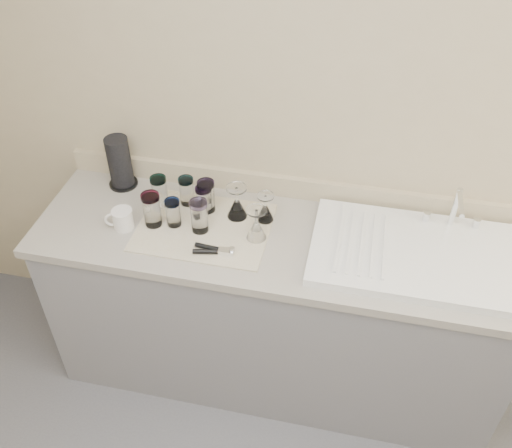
% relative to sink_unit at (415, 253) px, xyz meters
% --- Properties ---
extents(room_envelope, '(3.54, 3.50, 2.52)m').
position_rel_sink_unit_xyz_m(room_envelope, '(-0.55, -1.20, 0.64)').
color(room_envelope, '#55545A').
rests_on(room_envelope, ground).
extents(counter_unit, '(2.06, 0.62, 0.90)m').
position_rel_sink_unit_xyz_m(counter_unit, '(-0.55, -0.00, -0.47)').
color(counter_unit, slate).
rests_on(counter_unit, ground).
extents(sink_unit, '(0.82, 0.50, 0.22)m').
position_rel_sink_unit_xyz_m(sink_unit, '(0.00, 0.00, 0.00)').
color(sink_unit, white).
rests_on(sink_unit, counter_unit).
extents(dish_towel, '(0.55, 0.42, 0.01)m').
position_rel_sink_unit_xyz_m(dish_towel, '(-0.87, -0.01, -0.02)').
color(dish_towel, silver).
rests_on(dish_towel, counter_unit).
extents(tumbler_teal, '(0.07, 0.07, 0.14)m').
position_rel_sink_unit_xyz_m(tumbler_teal, '(-1.10, 0.10, 0.06)').
color(tumbler_teal, white).
rests_on(tumbler_teal, dish_towel).
extents(tumbler_cyan, '(0.07, 0.07, 0.13)m').
position_rel_sink_unit_xyz_m(tumbler_cyan, '(-0.98, 0.13, 0.06)').
color(tumbler_cyan, white).
rests_on(tumbler_cyan, dish_towel).
extents(tumbler_purple, '(0.07, 0.07, 0.15)m').
position_rel_sink_unit_xyz_m(tumbler_purple, '(-0.89, 0.10, 0.06)').
color(tumbler_purple, white).
rests_on(tumbler_purple, dish_towel).
extents(tumbler_magenta, '(0.08, 0.08, 0.15)m').
position_rel_sink_unit_xyz_m(tumbler_magenta, '(-1.08, -0.04, 0.07)').
color(tumbler_magenta, white).
rests_on(tumbler_magenta, dish_towel).
extents(tumbler_blue, '(0.06, 0.06, 0.13)m').
position_rel_sink_unit_xyz_m(tumbler_blue, '(-1.00, -0.02, 0.05)').
color(tumbler_blue, white).
rests_on(tumbler_blue, dish_towel).
extents(tumbler_lavender, '(0.07, 0.07, 0.15)m').
position_rel_sink_unit_xyz_m(tumbler_lavender, '(-0.88, -0.03, 0.06)').
color(tumbler_lavender, white).
rests_on(tumbler_lavender, dish_towel).
extents(tumbler_extra, '(0.07, 0.07, 0.13)m').
position_rel_sink_unit_xyz_m(tumbler_extra, '(-0.90, 0.08, 0.05)').
color(tumbler_extra, white).
rests_on(tumbler_extra, dish_towel).
extents(goblet_back_left, '(0.09, 0.09, 0.15)m').
position_rel_sink_unit_xyz_m(goblet_back_left, '(-0.75, 0.09, 0.04)').
color(goblet_back_left, white).
rests_on(goblet_back_left, dish_towel).
extents(goblet_back_right, '(0.07, 0.07, 0.13)m').
position_rel_sink_unit_xyz_m(goblet_back_right, '(-0.63, 0.09, 0.03)').
color(goblet_back_right, white).
rests_on(goblet_back_right, dish_towel).
extents(goblet_front_right, '(0.08, 0.08, 0.15)m').
position_rel_sink_unit_xyz_m(goblet_front_right, '(-0.64, -0.03, 0.04)').
color(goblet_front_right, white).
rests_on(goblet_front_right, dish_towel).
extents(can_opener, '(0.17, 0.06, 0.02)m').
position_rel_sink_unit_xyz_m(can_opener, '(-0.79, -0.15, -0.00)').
color(can_opener, silver).
rests_on(can_opener, dish_towel).
extents(white_mug, '(0.13, 0.11, 0.09)m').
position_rel_sink_unit_xyz_m(white_mug, '(-1.20, -0.08, 0.03)').
color(white_mug, silver).
rests_on(white_mug, counter_unit).
extents(paper_towel_roll, '(0.13, 0.13, 0.25)m').
position_rel_sink_unit_xyz_m(paper_towel_roll, '(-1.32, 0.20, 0.10)').
color(paper_towel_roll, black).
rests_on(paper_towel_roll, counter_unit).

